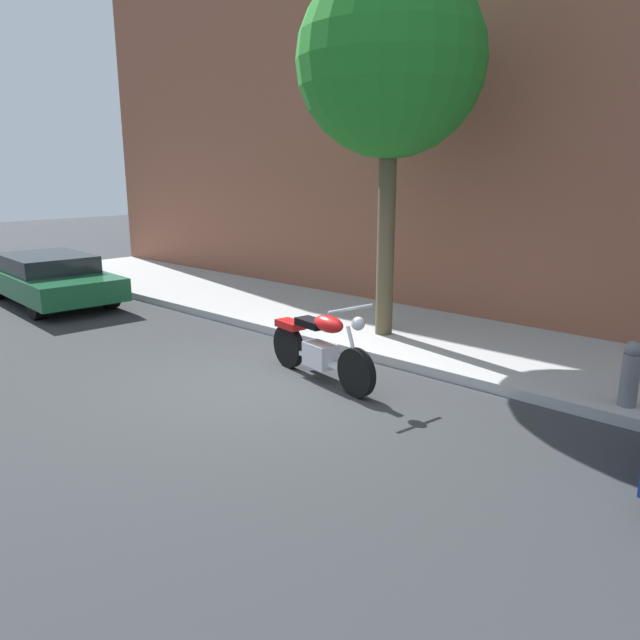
# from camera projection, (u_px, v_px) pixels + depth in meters

# --- Properties ---
(ground_plane) EXTENTS (60.00, 60.00, 0.00)m
(ground_plane) POSITION_uv_depth(u_px,v_px,m) (271.00, 384.00, 8.04)
(ground_plane) COLOR #303335
(sidewalk) EXTENTS (22.98, 3.06, 0.14)m
(sidewalk) POSITION_uv_depth(u_px,v_px,m) (409.00, 333.00, 10.29)
(sidewalk) COLOR #A9A9A9
(sidewalk) RESTS_ON ground
(building_facade) EXTENTS (22.98, 0.50, 8.74)m
(building_facade) POSITION_uv_depth(u_px,v_px,m) (476.00, 74.00, 10.52)
(building_facade) COLOR brown
(building_facade) RESTS_ON ground
(motorcycle) EXTENTS (2.09, 0.76, 1.12)m
(motorcycle) POSITION_uv_depth(u_px,v_px,m) (320.00, 347.00, 8.05)
(motorcycle) COLOR black
(motorcycle) RESTS_ON ground
(parked_car_green) EXTENTS (4.15, 2.05, 1.03)m
(parked_car_green) POSITION_uv_depth(u_px,v_px,m) (49.00, 277.00, 12.82)
(parked_car_green) COLOR black
(parked_car_green) RESTS_ON ground
(street_tree) EXTENTS (2.83, 2.83, 5.74)m
(street_tree) POSITION_uv_depth(u_px,v_px,m) (390.00, 63.00, 8.98)
(street_tree) COLOR brown
(street_tree) RESTS_ON ground
(fire_hydrant) EXTENTS (0.20, 0.20, 0.91)m
(fire_hydrant) POSITION_uv_depth(u_px,v_px,m) (630.00, 379.00, 6.84)
(fire_hydrant) COLOR slate
(fire_hydrant) RESTS_ON ground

